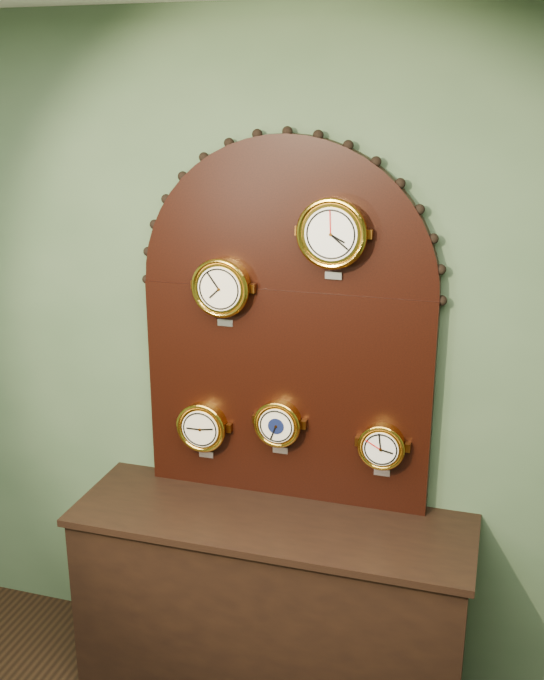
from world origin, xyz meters
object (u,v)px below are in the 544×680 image
(shop_counter, at_px, (271,607))
(roman_clock, at_px, (222,287))
(tide_clock, at_px, (382,446))
(hygrometer, at_px, (203,426))
(arabic_clock, at_px, (332,233))
(display_board, at_px, (286,315))
(barometer, at_px, (278,423))

(shop_counter, bearing_deg, roman_clock, 148.40)
(roman_clock, bearing_deg, tide_clock, 0.11)
(roman_clock, distance_m, hygrometer, 0.62)
(arabic_clock, relative_size, hygrometer, 1.18)
(roman_clock, relative_size, arabic_clock, 0.91)
(display_board, height_order, tide_clock, display_board)
(arabic_clock, xyz_separation_m, hygrometer, (-0.54, 0.00, -0.85))
(tide_clock, bearing_deg, barometer, -179.94)
(barometer, relative_size, tide_clock, 1.03)
(shop_counter, xyz_separation_m, hygrometer, (-0.35, 0.15, 0.72))
(shop_counter, bearing_deg, barometer, 94.93)
(barometer, bearing_deg, tide_clock, 0.06)
(arabic_clock, relative_size, tide_clock, 1.32)
(roman_clock, distance_m, tide_clock, 0.90)
(shop_counter, bearing_deg, arabic_clock, 37.93)
(roman_clock, bearing_deg, arabic_clock, -0.09)
(hygrometer, bearing_deg, roman_clock, -0.32)
(display_board, distance_m, arabic_clock, 0.41)
(barometer, distance_m, tide_clock, 0.43)
(roman_clock, xyz_separation_m, hygrometer, (-0.10, 0.00, -0.61))
(arabic_clock, bearing_deg, hygrometer, 179.87)
(shop_counter, distance_m, display_board, 1.25)
(display_board, xyz_separation_m, tide_clock, (0.42, -0.07, -0.49))
(display_board, relative_size, barometer, 6.11)
(barometer, xyz_separation_m, tide_clock, (0.43, 0.00, -0.04))
(display_board, bearing_deg, tide_clock, -8.96)
(roman_clock, bearing_deg, display_board, 15.06)
(arabic_clock, bearing_deg, shop_counter, -142.07)
(arabic_clock, bearing_deg, tide_clock, 0.52)
(hygrometer, distance_m, tide_clock, 0.76)
(arabic_clock, distance_m, barometer, 0.82)
(barometer, height_order, tide_clock, barometer)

